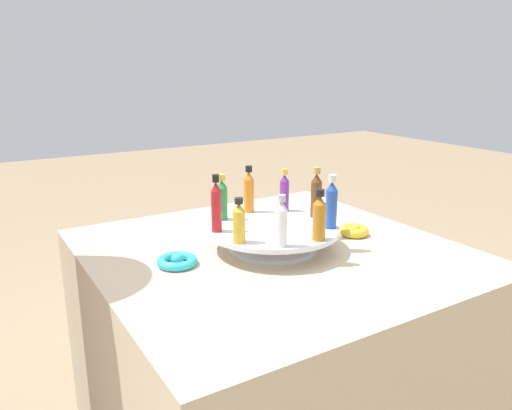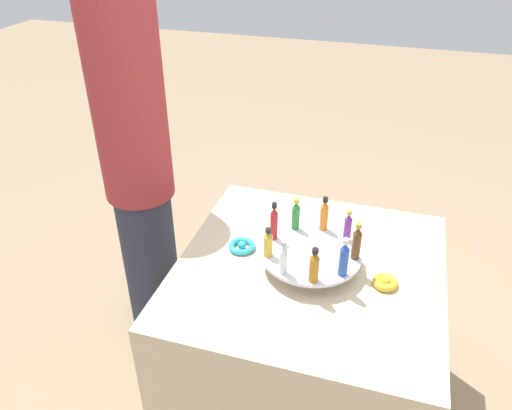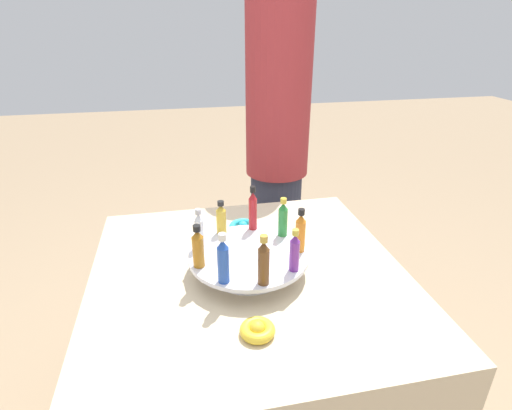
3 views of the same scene
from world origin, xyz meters
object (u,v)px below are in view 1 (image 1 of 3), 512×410
(bottle_brown, at_px, (316,194))
(bottle_gold, at_px, (239,222))
(bottle_clear, at_px, (282,223))
(bottle_amber, at_px, (319,217))
(display_stand, at_px, (273,235))
(ribbon_bow_teal, at_px, (177,261))
(bottle_purple, at_px, (284,192))
(bottle_orange, at_px, (249,191))
(bottle_blue, at_px, (331,204))
(bottle_red, at_px, (216,206))
(bottle_green, at_px, (222,199))
(ribbon_bow_gold, at_px, (354,230))

(bottle_brown, distance_m, bottle_gold, 0.29)
(bottle_clear, relative_size, bottle_amber, 0.99)
(display_stand, bearing_deg, ribbon_bow_teal, -6.02)
(bottle_purple, bearing_deg, display_stand, 44.23)
(bottle_purple, bearing_deg, bottle_orange, -25.77)
(bottle_blue, xyz_separation_m, bottle_red, (0.26, -0.13, 0.00))
(display_stand, relative_size, bottle_clear, 2.81)
(display_stand, relative_size, bottle_purple, 2.82)
(bottle_blue, distance_m, bottle_purple, 0.19)
(bottle_brown, height_order, bottle_amber, bottle_brown)
(display_stand, xyz_separation_m, bottle_amber, (-0.04, 0.14, 0.08))
(bottle_brown, distance_m, bottle_green, 0.26)
(bottle_purple, relative_size, bottle_orange, 0.92)
(bottle_orange, bearing_deg, bottle_clear, 74.23)
(bottle_orange, bearing_deg, bottle_gold, 54.23)
(display_stand, bearing_deg, bottle_clear, 64.23)
(bottle_purple, distance_m, bottle_orange, 0.10)
(bottle_green, bearing_deg, bottle_orange, -165.77)
(bottle_purple, xyz_separation_m, bottle_clear, (0.17, 0.24, 0.00))
(display_stand, xyz_separation_m, bottle_orange, (-0.01, -0.15, 0.08))
(bottle_blue, bearing_deg, bottle_gold, -5.77)
(display_stand, relative_size, bottle_amber, 2.78)
(display_stand, height_order, bottle_green, bottle_green)
(bottle_red, distance_m, ribbon_bow_teal, 0.16)
(bottle_green, distance_m, bottle_clear, 0.26)
(bottle_purple, bearing_deg, bottle_brown, 114.23)
(bottle_amber, distance_m, ribbon_bow_gold, 0.27)
(bottle_blue, distance_m, ribbon_bow_gold, 0.19)
(bottle_gold, height_order, ribbon_bow_gold, bottle_gold)
(display_stand, distance_m, bottle_orange, 0.17)
(bottle_purple, height_order, bottle_green, bottle_green)
(bottle_blue, distance_m, bottle_brown, 0.10)
(bottle_clear, bearing_deg, bottle_orange, -105.77)
(bottle_clear, bearing_deg, ribbon_bow_gold, -161.76)
(bottle_gold, distance_m, bottle_amber, 0.19)
(bottle_gold, bearing_deg, bottle_blue, 174.23)
(bottle_red, relative_size, ribbon_bow_teal, 1.48)
(bottle_purple, bearing_deg, bottle_amber, 74.23)
(bottle_amber, bearing_deg, display_stand, -75.77)
(bottle_gold, bearing_deg, bottle_red, -85.77)
(bottle_brown, relative_size, bottle_purple, 1.13)
(bottle_blue, distance_m, bottle_green, 0.29)
(bottle_orange, bearing_deg, bottle_blue, 114.23)
(bottle_amber, bearing_deg, bottle_orange, -85.77)
(bottle_purple, bearing_deg, ribbon_bow_teal, 11.82)
(bottle_brown, bearing_deg, ribbon_bow_gold, 160.91)
(bottle_orange, bearing_deg, bottle_amber, 94.23)
(bottle_gold, bearing_deg, bottle_orange, -125.77)
(bottle_blue, height_order, bottle_purple, bottle_blue)
(bottle_green, height_order, bottle_gold, bottle_green)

